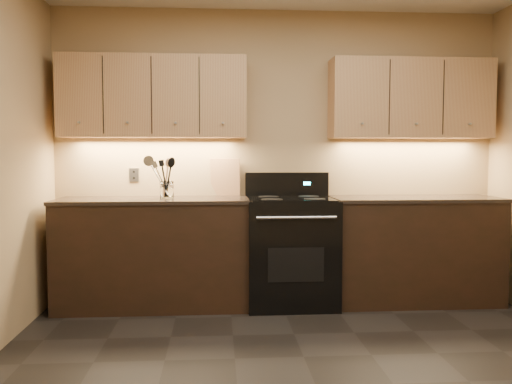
% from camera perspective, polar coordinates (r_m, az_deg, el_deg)
% --- Properties ---
extents(wall_back, '(4.00, 0.04, 2.60)m').
position_cam_1_polar(wall_back, '(4.96, 2.29, 3.93)').
color(wall_back, tan).
rests_on(wall_back, ground).
extents(counter_left, '(1.62, 0.62, 0.93)m').
position_cam_1_polar(counter_left, '(4.74, -10.74, -6.27)').
color(counter_left, black).
rests_on(counter_left, ground).
extents(counter_right, '(1.46, 0.62, 0.93)m').
position_cam_1_polar(counter_right, '(5.02, 16.24, -5.80)').
color(counter_right, black).
rests_on(counter_right, ground).
extents(stove, '(0.76, 0.68, 1.14)m').
position_cam_1_polar(stove, '(4.73, 3.66, -6.07)').
color(stove, black).
rests_on(stove, ground).
extents(upper_cab_left, '(1.60, 0.30, 0.70)m').
position_cam_1_polar(upper_cab_left, '(4.84, -10.74, 9.79)').
color(upper_cab_left, tan).
rests_on(upper_cab_left, wall_back).
extents(upper_cab_right, '(1.44, 0.30, 0.70)m').
position_cam_1_polar(upper_cab_right, '(5.11, 15.95, 9.40)').
color(upper_cab_right, tan).
rests_on(upper_cab_right, wall_back).
extents(outlet_plate, '(0.08, 0.01, 0.12)m').
position_cam_1_polar(outlet_plate, '(4.99, -12.72, 1.77)').
color(outlet_plate, '#B2B5BA').
rests_on(outlet_plate, wall_back).
extents(utensil_crock, '(0.13, 0.13, 0.15)m').
position_cam_1_polar(utensil_crock, '(4.67, -9.37, 0.16)').
color(utensil_crock, white).
rests_on(utensil_crock, counter_left).
extents(cutting_board, '(0.27, 0.10, 0.34)m').
position_cam_1_polar(cutting_board, '(4.92, -3.26, 1.58)').
color(cutting_board, tan).
rests_on(cutting_board, counter_left).
extents(wooden_spoon, '(0.11, 0.12, 0.34)m').
position_cam_1_polar(wooden_spoon, '(4.65, -9.70, 1.52)').
color(wooden_spoon, tan).
rests_on(wooden_spoon, utensil_crock).
extents(black_spoon, '(0.13, 0.14, 0.35)m').
position_cam_1_polar(black_spoon, '(4.69, -9.53, 1.61)').
color(black_spoon, black).
rests_on(black_spoon, utensil_crock).
extents(black_turner, '(0.16, 0.12, 0.34)m').
position_cam_1_polar(black_turner, '(4.65, -9.30, 1.52)').
color(black_turner, black).
rests_on(black_turner, utensil_crock).
extents(steel_spatula, '(0.22, 0.14, 0.35)m').
position_cam_1_polar(steel_spatula, '(4.66, -9.17, 1.58)').
color(steel_spatula, silver).
rests_on(steel_spatula, utensil_crock).
extents(steel_skimmer, '(0.27, 0.11, 0.37)m').
position_cam_1_polar(steel_skimmer, '(4.64, -9.14, 1.80)').
color(steel_skimmer, silver).
rests_on(steel_skimmer, utensil_crock).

